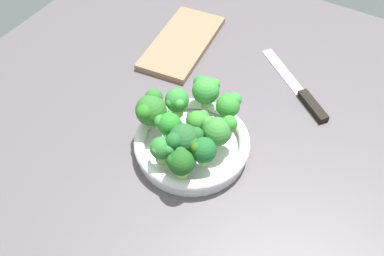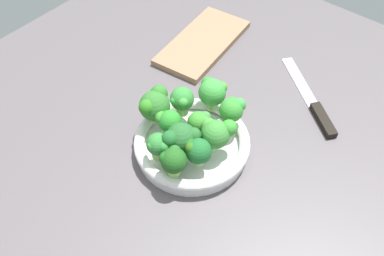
% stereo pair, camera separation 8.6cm
% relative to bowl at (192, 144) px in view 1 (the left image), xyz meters
% --- Properties ---
extents(ground_plane, '(1.30, 1.30, 0.03)m').
position_rel_bowl_xyz_m(ground_plane, '(0.01, -0.03, -0.03)').
color(ground_plane, '#564F53').
extents(bowl, '(0.24, 0.24, 0.04)m').
position_rel_bowl_xyz_m(bowl, '(0.00, 0.00, 0.00)').
color(bowl, white).
rests_on(bowl, ground_plane).
extents(broccoli_floret_0, '(0.05, 0.05, 0.06)m').
position_rel_bowl_xyz_m(broccoli_floret_0, '(-0.02, 0.04, 0.06)').
color(broccoli_floret_0, '#94CC5B').
rests_on(broccoli_floret_0, bowl).
extents(broccoli_floret_1, '(0.06, 0.06, 0.07)m').
position_rel_bowl_xyz_m(broccoli_floret_1, '(0.09, 0.02, 0.06)').
color(broccoli_floret_1, '#83B252').
rests_on(broccoli_floret_1, bowl).
extents(broccoli_floret_2, '(0.06, 0.06, 0.06)m').
position_rel_bowl_xyz_m(broccoli_floret_2, '(0.02, -0.05, 0.06)').
color(broccoli_floret_2, '#91D06C').
rests_on(broccoli_floret_2, bowl).
extents(broccoli_floret_3, '(0.05, 0.05, 0.06)m').
position_rel_bowl_xyz_m(broccoli_floret_3, '(-0.04, -0.05, 0.06)').
color(broccoli_floret_3, '#85B35E').
rests_on(broccoli_floret_3, bowl).
extents(broccoli_floret_4, '(0.05, 0.05, 0.07)m').
position_rel_bowl_xyz_m(broccoli_floret_4, '(0.08, -0.04, 0.06)').
color(broccoli_floret_4, '#96DA6D').
rests_on(broccoli_floret_4, bowl).
extents(broccoli_floret_5, '(0.04, 0.05, 0.06)m').
position_rel_bowl_xyz_m(broccoli_floret_5, '(-0.08, 0.02, 0.05)').
color(broccoli_floret_5, '#94C066').
rests_on(broccoli_floret_5, bowl).
extents(broccoli_floret_6, '(0.07, 0.06, 0.07)m').
position_rel_bowl_xyz_m(broccoli_floret_6, '(-0.01, 0.09, 0.06)').
color(broccoli_floret_6, '#85B45F').
rests_on(broccoli_floret_6, bowl).
extents(broccoli_floret_7, '(0.05, 0.04, 0.05)m').
position_rel_bowl_xyz_m(broccoli_floret_7, '(0.02, -0.00, 0.05)').
color(broccoli_floret_7, '#9ED16A').
rests_on(broccoli_floret_7, bowl).
extents(broccoli_floret_8, '(0.05, 0.05, 0.06)m').
position_rel_bowl_xyz_m(broccoli_floret_8, '(-0.09, -0.03, 0.06)').
color(broccoli_floret_8, '#95CF60').
rests_on(broccoli_floret_8, bowl).
extents(broccoli_floret_9, '(0.05, 0.05, 0.07)m').
position_rel_bowl_xyz_m(broccoli_floret_9, '(0.04, 0.06, 0.06)').
color(broccoli_floret_9, '#79C057').
rests_on(broccoli_floret_9, bowl).
extents(broccoli_floret_10, '(0.07, 0.06, 0.07)m').
position_rel_bowl_xyz_m(broccoli_floret_10, '(-0.04, -0.01, 0.06)').
color(broccoli_floret_10, '#95CC64').
rests_on(broccoli_floret_10, bowl).
extents(knife, '(0.18, 0.23, 0.01)m').
position_rel_bowl_xyz_m(knife, '(0.27, -0.13, -0.02)').
color(knife, silver).
rests_on(knife, ground_plane).
extents(cutting_board, '(0.28, 0.16, 0.02)m').
position_rel_bowl_xyz_m(cutting_board, '(0.28, 0.20, -0.01)').
color(cutting_board, '#946E50').
rests_on(cutting_board, ground_plane).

